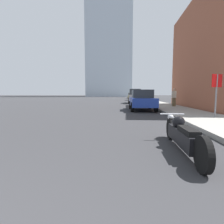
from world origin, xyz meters
name	(u,v)px	position (x,y,z in m)	size (l,w,h in m)	color
sidewalk	(143,99)	(5.51, 40.00, 0.07)	(2.72, 240.00, 0.15)	gray
distant_tower	(110,18)	(-6.30, 91.82, 39.15)	(21.70, 21.70, 78.31)	silver
motorcycle	(182,135)	(2.95, 4.08, 0.36)	(0.62, 2.69, 0.73)	black
parked_car_blue	(142,100)	(2.96, 13.68, 0.79)	(1.90, 4.08, 1.55)	#1E3899
parked_car_silver	(135,96)	(2.93, 24.05, 0.94)	(1.79, 4.42, 1.91)	#BCBCC1
parked_car_black	(133,96)	(3.22, 36.02, 0.89)	(2.05, 4.06, 1.77)	black
parked_car_yellow	(131,96)	(3.12, 46.92, 0.78)	(1.84, 3.83, 1.58)	gold
stop_sign	(217,88)	(5.96, 8.85, 1.52)	(0.57, 0.26, 2.00)	slate
pedestrian	(174,97)	(6.00, 16.22, 0.95)	(0.36, 0.22, 1.58)	brown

